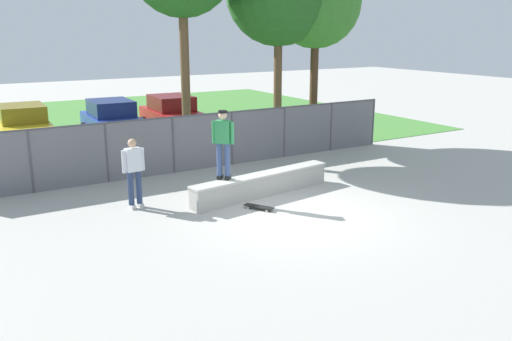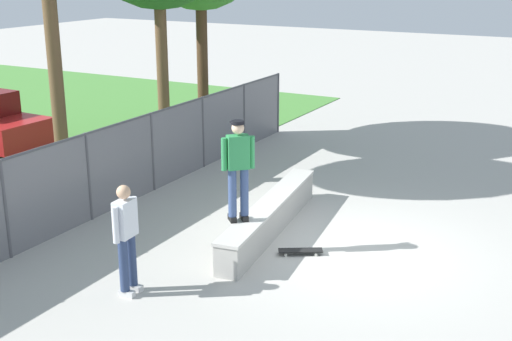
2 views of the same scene
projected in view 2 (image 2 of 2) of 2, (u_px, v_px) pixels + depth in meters
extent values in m
plane|color=#ADAAA3|center=(357.00, 252.00, 12.35)|extent=(80.00, 80.00, 0.00)
cube|color=#A8A59E|center=(270.00, 218.00, 13.18)|extent=(4.50, 1.05, 0.57)
cube|color=beige|center=(270.00, 203.00, 13.09)|extent=(4.54, 1.10, 0.06)
cube|color=black|center=(232.00, 218.00, 12.09)|extent=(0.26, 0.26, 0.10)
cube|color=black|center=(244.00, 217.00, 12.14)|extent=(0.26, 0.26, 0.10)
cylinder|color=#384C7A|center=(232.00, 193.00, 11.91)|extent=(0.15, 0.15, 0.88)
cylinder|color=#384C7A|center=(244.00, 192.00, 11.97)|extent=(0.15, 0.15, 0.88)
cube|color=#2D8C4C|center=(238.00, 152.00, 11.72)|extent=(0.42, 0.43, 0.60)
cylinder|color=#2D8C4C|center=(224.00, 154.00, 11.66)|extent=(0.10, 0.10, 0.58)
cylinder|color=#2D8C4C|center=(252.00, 152.00, 11.80)|extent=(0.10, 0.10, 0.58)
sphere|color=beige|center=(238.00, 128.00, 11.60)|extent=(0.22, 0.22, 0.22)
cylinder|color=black|center=(238.00, 122.00, 11.57)|extent=(0.23, 0.23, 0.06)
cube|color=black|center=(236.00, 122.00, 11.69)|extent=(0.23, 0.23, 0.02)
cube|color=black|center=(300.00, 250.00, 12.21)|extent=(0.58, 0.79, 0.02)
cube|color=#B2B2B7|center=(315.00, 251.00, 12.23)|extent=(0.15, 0.12, 0.02)
cube|color=#B2B2B7|center=(285.00, 251.00, 12.21)|extent=(0.15, 0.12, 0.02)
cylinder|color=silver|center=(316.00, 255.00, 12.15)|extent=(0.05, 0.06, 0.05)
cylinder|color=silver|center=(315.00, 251.00, 12.32)|extent=(0.05, 0.06, 0.05)
cylinder|color=silver|center=(286.00, 255.00, 12.14)|extent=(0.05, 0.06, 0.05)
cylinder|color=silver|center=(285.00, 251.00, 12.30)|extent=(0.05, 0.06, 0.05)
cylinder|color=#4C4C51|center=(5.00, 209.00, 11.84)|extent=(0.07, 0.07, 1.84)
cylinder|color=#4C4C51|center=(89.00, 177.00, 13.63)|extent=(0.07, 0.07, 1.84)
cylinder|color=#4C4C51|center=(152.00, 152.00, 15.43)|extent=(0.07, 0.07, 1.84)
cylinder|color=#4C4C51|center=(203.00, 132.00, 17.22)|extent=(0.07, 0.07, 1.84)
cylinder|color=#4C4C51|center=(244.00, 116.00, 19.01)|extent=(0.07, 0.07, 1.84)
cylinder|color=#4C4C51|center=(278.00, 103.00, 20.80)|extent=(0.07, 0.07, 1.84)
cylinder|color=#4C4C51|center=(120.00, 123.00, 14.27)|extent=(14.93, 0.05, 0.05)
cube|color=slate|center=(123.00, 164.00, 14.53)|extent=(14.93, 0.01, 1.84)
cylinder|color=brown|center=(56.00, 74.00, 15.20)|extent=(0.32, 0.32, 5.31)
cylinder|color=brown|center=(163.00, 73.00, 18.47)|extent=(0.32, 0.32, 4.35)
cylinder|color=#47301E|center=(203.00, 69.00, 19.61)|extent=(0.32, 0.32, 4.18)
cylinder|color=black|center=(37.00, 138.00, 19.01)|extent=(0.24, 0.65, 0.64)
cube|color=beige|center=(135.00, 288.00, 10.87)|extent=(0.13, 0.27, 0.10)
cube|color=beige|center=(127.00, 293.00, 10.68)|extent=(0.13, 0.27, 0.10)
cylinder|color=navy|center=(132.00, 260.00, 10.74)|extent=(0.15, 0.15, 0.88)
cylinder|color=navy|center=(124.00, 265.00, 10.55)|extent=(0.15, 0.15, 0.88)
cube|color=silver|center=(125.00, 218.00, 10.43)|extent=(0.39, 0.25, 0.60)
cylinder|color=silver|center=(134.00, 214.00, 10.65)|extent=(0.10, 0.10, 0.58)
cylinder|color=silver|center=(115.00, 225.00, 10.22)|extent=(0.10, 0.10, 0.58)
sphere|color=tan|center=(123.00, 192.00, 10.30)|extent=(0.22, 0.22, 0.22)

